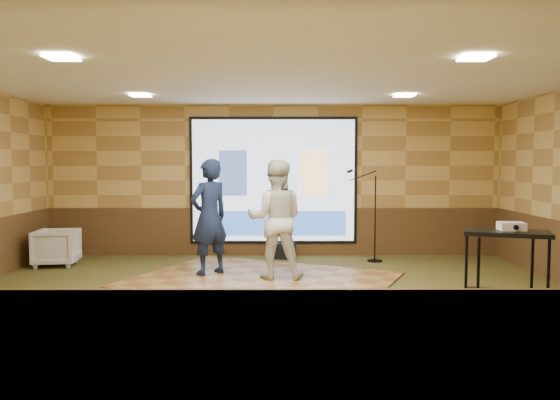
{
  "coord_description": "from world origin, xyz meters",
  "views": [
    {
      "loc": [
        0.11,
        -7.37,
        1.87
      ],
      "look_at": [
        0.12,
        0.77,
        1.3
      ],
      "focal_mm": 35.0,
      "sensor_mm": 36.0,
      "label": 1
    }
  ],
  "objects_px": {
    "player_right": "(276,219)",
    "duffel_bag": "(282,251)",
    "mic_stand": "(372,235)",
    "av_table": "(506,255)",
    "banquet_chair": "(57,247)",
    "projector_screen": "(273,182)",
    "player_left": "(209,217)",
    "projector": "(511,226)",
    "dance_floor": "(262,280)"
  },
  "relations": [
    {
      "from": "player_right",
      "to": "duffel_bag",
      "type": "height_order",
      "value": "player_right"
    },
    {
      "from": "mic_stand",
      "to": "av_table",
      "type": "bearing_deg",
      "value": -79.73
    },
    {
      "from": "av_table",
      "to": "banquet_chair",
      "type": "relative_size",
      "value": 1.41
    },
    {
      "from": "projector_screen",
      "to": "player_right",
      "type": "xyz_separation_m",
      "value": [
        0.06,
        -2.23,
        -0.51
      ]
    },
    {
      "from": "player_left",
      "to": "duffel_bag",
      "type": "bearing_deg",
      "value": -167.36
    },
    {
      "from": "projector",
      "to": "mic_stand",
      "type": "xyz_separation_m",
      "value": [
        -1.09,
        3.54,
        -0.59
      ]
    },
    {
      "from": "projector_screen",
      "to": "duffel_bag",
      "type": "distance_m",
      "value": 1.37
    },
    {
      "from": "projector_screen",
      "to": "projector",
      "type": "height_order",
      "value": "projector_screen"
    },
    {
      "from": "projector_screen",
      "to": "dance_floor",
      "type": "height_order",
      "value": "projector_screen"
    },
    {
      "from": "projector",
      "to": "mic_stand",
      "type": "bearing_deg",
      "value": 112.67
    },
    {
      "from": "player_left",
      "to": "player_right",
      "type": "height_order",
      "value": "player_left"
    },
    {
      "from": "av_table",
      "to": "dance_floor",
      "type": "bearing_deg",
      "value": 147.56
    },
    {
      "from": "player_right",
      "to": "banquet_chair",
      "type": "distance_m",
      "value": 4.16
    },
    {
      "from": "mic_stand",
      "to": "banquet_chair",
      "type": "relative_size",
      "value": 2.37
    },
    {
      "from": "player_right",
      "to": "mic_stand",
      "type": "xyz_separation_m",
      "value": [
        1.8,
        1.58,
        -0.47
      ]
    },
    {
      "from": "dance_floor",
      "to": "av_table",
      "type": "bearing_deg",
      "value": -32.44
    },
    {
      "from": "av_table",
      "to": "projector",
      "type": "bearing_deg",
      "value": 38.14
    },
    {
      "from": "duffel_bag",
      "to": "player_left",
      "type": "bearing_deg",
      "value": -126.26
    },
    {
      "from": "player_right",
      "to": "projector",
      "type": "bearing_deg",
      "value": 147.92
    },
    {
      "from": "av_table",
      "to": "projector",
      "type": "xyz_separation_m",
      "value": [
        0.07,
        0.06,
        0.35
      ]
    },
    {
      "from": "projector",
      "to": "duffel_bag",
      "type": "height_order",
      "value": "projector"
    },
    {
      "from": "av_table",
      "to": "duffel_bag",
      "type": "height_order",
      "value": "av_table"
    },
    {
      "from": "player_right",
      "to": "av_table",
      "type": "xyz_separation_m",
      "value": [
        2.82,
        -2.02,
        -0.23
      ]
    },
    {
      "from": "dance_floor",
      "to": "player_right",
      "type": "xyz_separation_m",
      "value": [
        0.22,
        0.1,
        0.95
      ]
    },
    {
      "from": "player_right",
      "to": "mic_stand",
      "type": "bearing_deg",
      "value": -136.64
    },
    {
      "from": "player_left",
      "to": "av_table",
      "type": "xyz_separation_m",
      "value": [
        3.91,
        -2.32,
        -0.23
      ]
    },
    {
      "from": "player_right",
      "to": "projector",
      "type": "xyz_separation_m",
      "value": [
        2.89,
        -1.97,
        0.12
      ]
    },
    {
      "from": "player_right",
      "to": "duffel_bag",
      "type": "xyz_separation_m",
      "value": [
        0.1,
        1.93,
        -0.82
      ]
    },
    {
      "from": "projector_screen",
      "to": "dance_floor",
      "type": "relative_size",
      "value": 0.86
    },
    {
      "from": "dance_floor",
      "to": "player_right",
      "type": "height_order",
      "value": "player_right"
    },
    {
      "from": "banquet_chair",
      "to": "duffel_bag",
      "type": "relative_size",
      "value": 1.54
    },
    {
      "from": "player_right",
      "to": "banquet_chair",
      "type": "bearing_deg",
      "value": -14.21
    },
    {
      "from": "projector_screen",
      "to": "banquet_chair",
      "type": "xyz_separation_m",
      "value": [
        -3.89,
        -1.08,
        -1.14
      ]
    },
    {
      "from": "player_right",
      "to": "av_table",
      "type": "relative_size",
      "value": 1.81
    },
    {
      "from": "banquet_chair",
      "to": "mic_stand",
      "type": "bearing_deg",
      "value": -92.27
    },
    {
      "from": "player_right",
      "to": "projector",
      "type": "height_order",
      "value": "player_right"
    },
    {
      "from": "mic_stand",
      "to": "banquet_chair",
      "type": "height_order",
      "value": "mic_stand"
    },
    {
      "from": "duffel_bag",
      "to": "player_right",
      "type": "bearing_deg",
      "value": -93.09
    },
    {
      "from": "mic_stand",
      "to": "duffel_bag",
      "type": "bearing_deg",
      "value": 162.85
    },
    {
      "from": "player_left",
      "to": "player_right",
      "type": "distance_m",
      "value": 1.13
    },
    {
      "from": "dance_floor",
      "to": "projector",
      "type": "relative_size",
      "value": 13.2
    },
    {
      "from": "player_left",
      "to": "duffel_bag",
      "type": "height_order",
      "value": "player_left"
    },
    {
      "from": "projector_screen",
      "to": "mic_stand",
      "type": "bearing_deg",
      "value": -19.44
    },
    {
      "from": "dance_floor",
      "to": "banquet_chair",
      "type": "distance_m",
      "value": 3.95
    },
    {
      "from": "projector",
      "to": "banquet_chair",
      "type": "relative_size",
      "value": 0.4
    },
    {
      "from": "player_right",
      "to": "mic_stand",
      "type": "height_order",
      "value": "player_right"
    },
    {
      "from": "player_left",
      "to": "mic_stand",
      "type": "xyz_separation_m",
      "value": [
        2.89,
        1.28,
        -0.48
      ]
    },
    {
      "from": "player_left",
      "to": "player_right",
      "type": "xyz_separation_m",
      "value": [
        1.09,
        -0.3,
        -0.01
      ]
    },
    {
      "from": "player_right",
      "to": "duffel_bag",
      "type": "relative_size",
      "value": 3.95
    },
    {
      "from": "player_left",
      "to": "player_right",
      "type": "relative_size",
      "value": 1.01
    }
  ]
}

